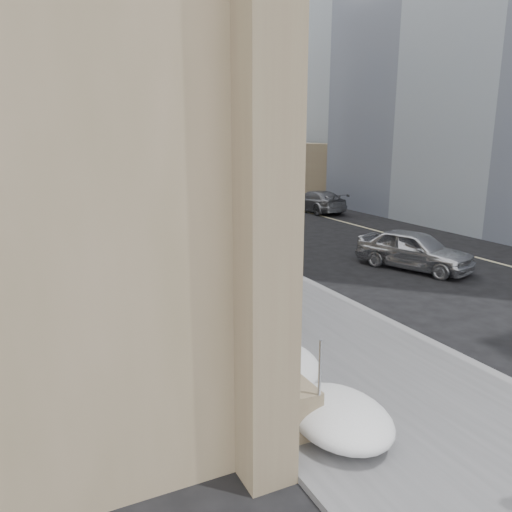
{
  "coord_description": "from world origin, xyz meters",
  "views": [
    {
      "loc": [
        -5.64,
        -7.78,
        4.78
      ],
      "look_at": [
        -0.25,
        3.46,
        1.7
      ],
      "focal_mm": 35.0,
      "sensor_mm": 36.0,
      "label": 1
    }
  ],
  "objects_px": {
    "mounted_horse_right": "(259,256)",
    "car_silver": "(414,250)",
    "pedestrian": "(287,280)",
    "car_grey": "(316,201)",
    "mounted_horse_left": "(214,259)"
  },
  "relations": [
    {
      "from": "mounted_horse_left",
      "to": "car_silver",
      "type": "xyz_separation_m",
      "value": [
        7.73,
        0.17,
        -0.55
      ]
    },
    {
      "from": "pedestrian",
      "to": "car_silver",
      "type": "height_order",
      "value": "pedestrian"
    },
    {
      "from": "mounted_horse_right",
      "to": "car_grey",
      "type": "xyz_separation_m",
      "value": [
        10.46,
        13.3,
        -0.56
      ]
    },
    {
      "from": "mounted_horse_left",
      "to": "car_grey",
      "type": "distance_m",
      "value": 17.65
    },
    {
      "from": "mounted_horse_left",
      "to": "car_grey",
      "type": "height_order",
      "value": "mounted_horse_left"
    },
    {
      "from": "mounted_horse_left",
      "to": "car_silver",
      "type": "relative_size",
      "value": 0.67
    },
    {
      "from": "mounted_horse_right",
      "to": "car_silver",
      "type": "height_order",
      "value": "mounted_horse_right"
    },
    {
      "from": "car_grey",
      "to": "mounted_horse_right",
      "type": "bearing_deg",
      "value": 49.7
    },
    {
      "from": "car_grey",
      "to": "mounted_horse_left",
      "type": "bearing_deg",
      "value": 45.94
    },
    {
      "from": "pedestrian",
      "to": "car_silver",
      "type": "xyz_separation_m",
      "value": [
        6.65,
        2.56,
        -0.41
      ]
    },
    {
      "from": "car_silver",
      "to": "car_grey",
      "type": "distance_m",
      "value": 13.57
    },
    {
      "from": "car_silver",
      "to": "car_grey",
      "type": "relative_size",
      "value": 0.9
    },
    {
      "from": "mounted_horse_left",
      "to": "car_silver",
      "type": "distance_m",
      "value": 7.75
    },
    {
      "from": "pedestrian",
      "to": "mounted_horse_left",
      "type": "bearing_deg",
      "value": 93.41
    },
    {
      "from": "pedestrian",
      "to": "car_grey",
      "type": "xyz_separation_m",
      "value": [
        10.71,
        15.51,
        -0.45
      ]
    }
  ]
}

